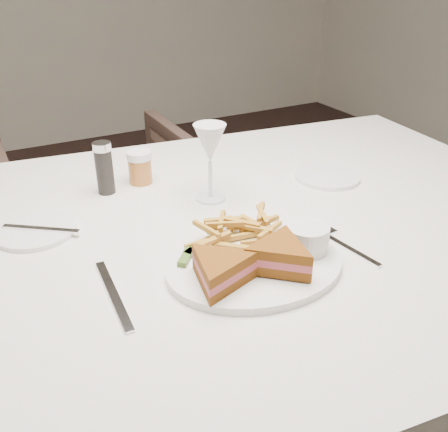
% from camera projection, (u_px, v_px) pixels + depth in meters
% --- Properties ---
extents(ground, '(5.00, 5.00, 0.00)m').
position_uv_depth(ground, '(191.00, 362.00, 1.72)').
color(ground, black).
rests_on(ground, ground).
extents(table, '(1.75, 1.28, 0.75)m').
position_uv_depth(table, '(214.00, 364.00, 1.20)').
color(table, silver).
rests_on(table, ground).
extents(chair_far, '(0.71, 0.67, 0.72)m').
position_uv_depth(chair_far, '(105.00, 210.00, 1.94)').
color(chair_far, '#48352C').
rests_on(chair_far, ground).
extents(table_setting, '(0.85, 0.69, 0.18)m').
position_uv_depth(table_setting, '(228.00, 225.00, 0.95)').
color(table_setting, white).
rests_on(table_setting, table).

